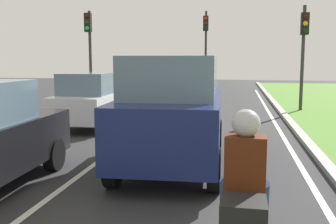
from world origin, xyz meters
The scene contains 10 objects.
ground_plane centered at (0.00, 14.00, 0.00)m, with size 60.00×60.00×0.00m, color #2D2D30.
lane_line_center centered at (-0.70, 14.00, 0.00)m, with size 0.12×32.00×0.01m, color silver.
lane_line_right_edge centered at (3.60, 14.00, 0.00)m, with size 0.12×32.00×0.01m, color silver.
curb_right centered at (4.10, 14.00, 0.06)m, with size 0.24×48.00×0.12m, color #9E9B93.
car_suv_ahead centered at (0.98, 8.93, 1.17)m, with size 2.10×4.56×2.28m.
car_hatchback_far centered at (-2.44, 13.28, 0.88)m, with size 1.75×3.71×1.78m.
rider_person centered at (2.34, 4.87, 1.19)m, with size 0.51×0.41×1.16m.
traffic_light_near_right centered at (4.95, 18.37, 2.96)m, with size 0.32×0.50×4.43m.
traffic_light_overhead_left centered at (-4.90, 19.66, 3.14)m, with size 0.32×0.50×4.54m.
traffic_light_far_median centered at (0.30, 25.87, 3.44)m, with size 0.32×0.50×5.14m.
Camera 1 is at (2.24, 0.95, 2.23)m, focal length 42.49 mm.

